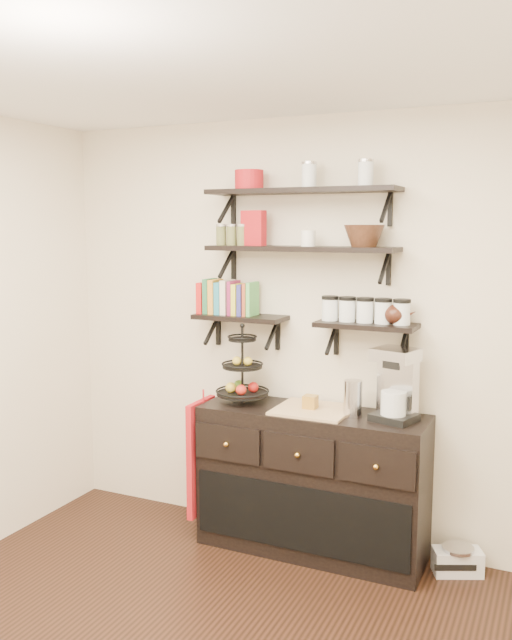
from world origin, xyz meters
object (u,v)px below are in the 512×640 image
Objects in this scene: coffee_maker at (396,386)px; radio at (457,560)px; sideboard at (312,481)px; fruit_stand at (243,377)px.

radio is at bearing 23.12° from coffee_maker.
sideboard is at bearing 160.77° from radio.
radio is (0.38, 0.05, -1.02)m from coffee_maker.
radio is (1.36, 0.07, -0.99)m from fruit_stand.
radio is (0.88, 0.08, -0.37)m from sideboard.
fruit_stand is 1.14× the size of coffee_maker.
coffee_maker is (0.98, 0.03, 0.04)m from fruit_stand.
fruit_stand is 1.58× the size of radio.
sideboard is 4.52× the size of radio.
sideboard is 0.82m from coffee_maker.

